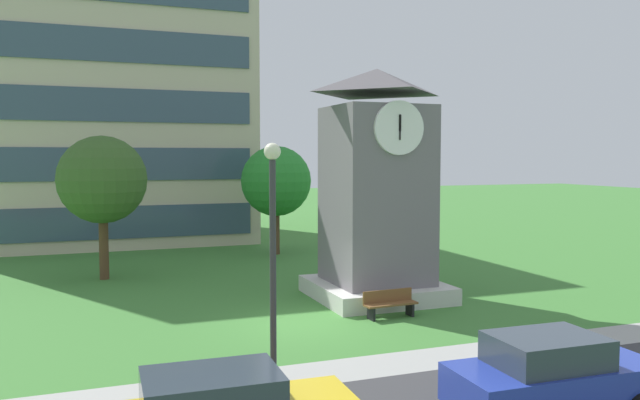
% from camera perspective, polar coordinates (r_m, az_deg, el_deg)
% --- Properties ---
extents(ground_plane, '(160.00, 160.00, 0.00)m').
position_cam_1_polar(ground_plane, '(20.29, -1.46, -10.97)').
color(ground_plane, '#3D7A33').
extents(kerb_strip, '(120.00, 1.60, 0.01)m').
position_cam_1_polar(kerb_strip, '(16.29, 3.89, -14.75)').
color(kerb_strip, '#9E9E99').
rests_on(kerb_strip, ground).
extents(office_building, '(16.21, 13.34, 19.20)m').
position_cam_1_polar(office_building, '(43.21, -18.38, 9.56)').
color(office_building, beige).
rests_on(office_building, ground).
extents(clock_tower, '(4.51, 4.51, 8.38)m').
position_cam_1_polar(clock_tower, '(23.32, 5.10, 0.12)').
color(clock_tower, slate).
rests_on(clock_tower, ground).
extents(park_bench, '(1.82, 0.58, 0.88)m').
position_cam_1_polar(park_bench, '(20.97, 6.28, -9.20)').
color(park_bench, brown).
rests_on(park_bench, ground).
extents(street_lamp, '(0.36, 0.36, 5.50)m').
position_cam_1_polar(street_lamp, '(13.53, -4.26, -3.62)').
color(street_lamp, '#333338').
rests_on(street_lamp, ground).
extents(tree_by_building, '(3.71, 3.71, 6.10)m').
position_cam_1_polar(tree_by_building, '(28.28, -18.96, 1.70)').
color(tree_by_building, '#513823').
rests_on(tree_by_building, ground).
extents(tree_near_tower, '(3.73, 3.73, 5.78)m').
position_cam_1_polar(tree_near_tower, '(33.78, -3.96, 1.68)').
color(tree_near_tower, '#513823').
rests_on(tree_near_tower, ground).
extents(parked_car_blue, '(4.30, 2.05, 1.69)m').
position_cam_1_polar(parked_car_blue, '(13.90, 20.15, -14.59)').
color(parked_car_blue, '#23389E').
rests_on(parked_car_blue, ground).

